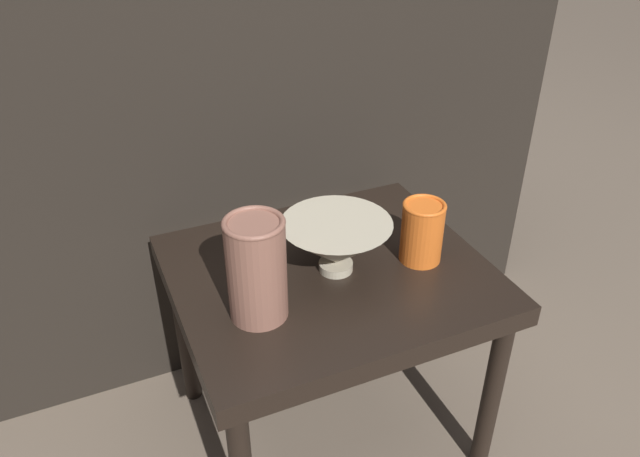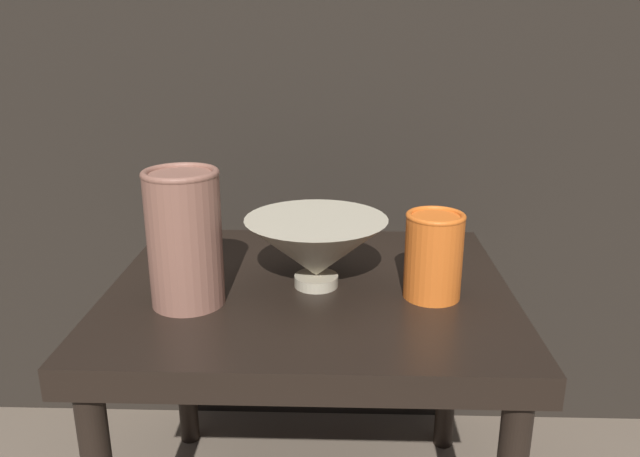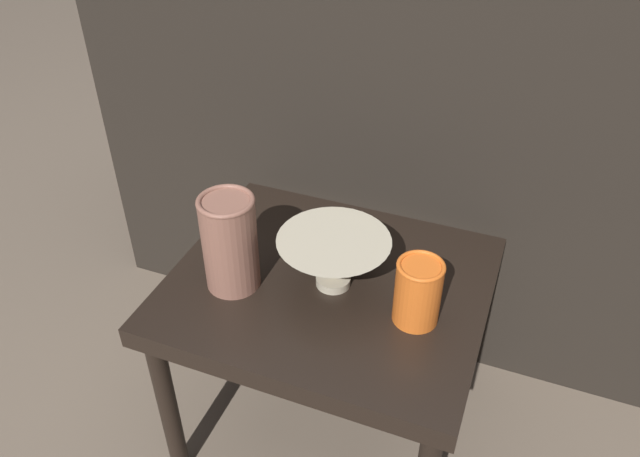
# 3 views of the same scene
# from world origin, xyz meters

# --- Properties ---
(ground_plane) EXTENTS (8.00, 8.00, 0.00)m
(ground_plane) POSITION_xyz_m (0.00, 0.00, 0.00)
(ground_plane) COLOR #6B5B4C
(table) EXTENTS (0.56, 0.48, 0.42)m
(table) POSITION_xyz_m (0.00, 0.00, 0.37)
(table) COLOR black
(table) RESTS_ON ground_plane
(couch_backdrop) EXTENTS (1.41, 0.50, 0.90)m
(couch_backdrop) POSITION_xyz_m (0.00, 0.55, 0.45)
(couch_backdrop) COLOR black
(couch_backdrop) RESTS_ON ground_plane
(bowl) EXTENTS (0.20, 0.20, 0.10)m
(bowl) POSITION_xyz_m (0.01, -0.01, 0.48)
(bowl) COLOR #B2A88E
(bowl) RESTS_ON table
(vase_textured_left) EXTENTS (0.10, 0.10, 0.18)m
(vase_textured_left) POSITION_xyz_m (-0.16, -0.07, 0.51)
(vase_textured_left) COLOR brown
(vase_textured_left) RESTS_ON table
(vase_colorful_right) EXTENTS (0.08, 0.08, 0.12)m
(vase_colorful_right) POSITION_xyz_m (0.17, -0.04, 0.48)
(vase_colorful_right) COLOR orange
(vase_colorful_right) RESTS_ON table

